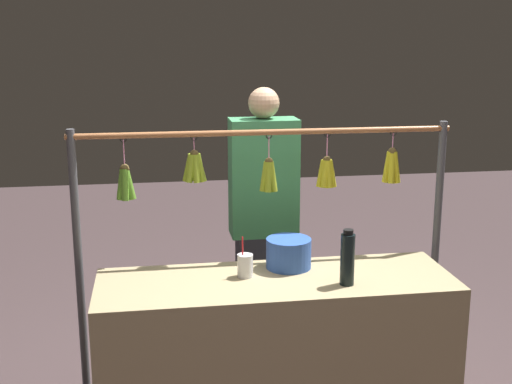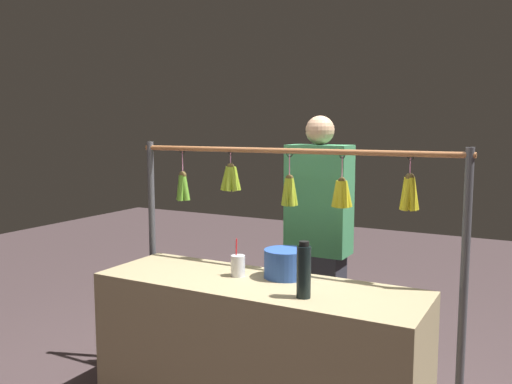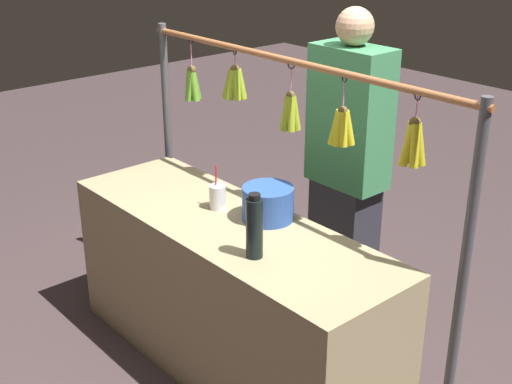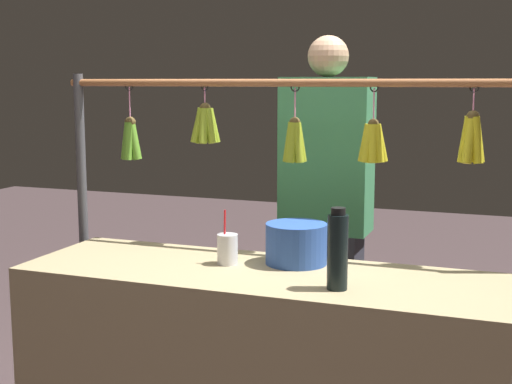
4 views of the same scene
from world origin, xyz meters
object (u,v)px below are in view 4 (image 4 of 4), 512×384
water_bottle (338,250)px  blue_bucket (296,244)px  vendor_person (326,224)px  drink_cup (227,249)px

water_bottle → blue_bucket: water_bottle is taller
blue_bucket → vendor_person: size_ratio=0.14×
water_bottle → vendor_person: 0.92m
water_bottle → drink_cup: size_ratio=1.33×
blue_bucket → drink_cup: bearing=22.2°
blue_bucket → drink_cup: (0.25, 0.10, -0.02)m
water_bottle → blue_bucket: (0.24, -0.29, -0.06)m
water_bottle → vendor_person: (0.27, -0.87, -0.09)m
water_bottle → vendor_person: vendor_person is taller
vendor_person → water_bottle: bearing=107.5°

